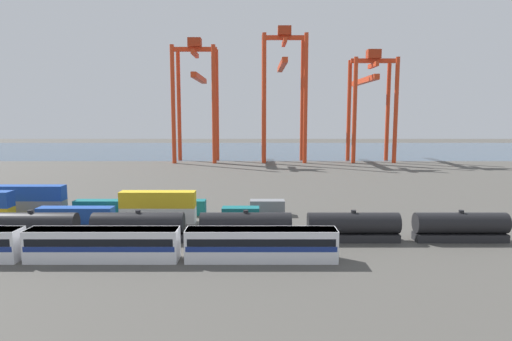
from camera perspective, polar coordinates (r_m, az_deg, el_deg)
The scene contains 16 objects.
ground_plane at distance 112.35m, azimuth -3.91°, elevation -1.63°, with size 420.00×420.00×0.00m, color #4C4944.
harbour_water at distance 219.56m, azimuth -2.07°, elevation 2.75°, with size 400.00×110.00×0.01m, color #384C60.
passenger_train at distance 55.72m, azimuth -19.64°, elevation -9.02°, with size 56.10×3.14×3.90m.
freight_tank_row at distance 60.55m, azimuth -1.49°, elevation -7.37°, with size 72.30×2.90×4.36m.
shipping_container_2 at distance 76.40m, azimuth -22.78°, elevation -5.44°, with size 12.10×2.44×2.60m, color #1C4299.
shipping_container_3 at distance 72.34m, azimuth -12.89°, elevation -5.74°, with size 12.10×2.44×2.60m, color silver.
shipping_container_4 at distance 71.80m, azimuth -12.94°, elevation -3.72°, with size 12.10×2.44×2.60m, color gold.
shipping_container_5 at distance 70.62m, azimuth -2.17°, elevation -5.88°, with size 6.04×2.44×2.60m, color #146066.
shipping_container_6 at distance 85.99m, azimuth -27.70°, elevation -4.34°, with size 12.10×2.44×2.60m, color slate.
shipping_container_7 at distance 85.54m, azimuth -27.80°, elevation -2.63°, with size 12.10×2.44×2.60m, color #1C4299.
shipping_container_8 at distance 80.53m, azimuth -18.87°, elevation -4.63°, with size 12.10×2.44×2.60m, color #146066.
shipping_container_9 at distance 77.22m, azimuth -9.03°, elevation -4.82°, with size 6.04×2.44×2.60m, color #146066.
shipping_container_10 at distance 76.32m, azimuth 1.36°, elevation -4.88°, with size 6.04×2.44×2.60m, color slate.
gantry_crane_west at distance 166.83m, azimuth -8.00°, elevation 10.64°, with size 16.23×34.95×45.33m.
gantry_crane_central at distance 166.01m, azimuth 3.51°, elevation 11.67°, with size 16.47×36.49×49.47m.
gantry_crane_east at distance 171.56m, azimuth 14.64°, elevation 9.82°, with size 16.52×37.80×41.22m.
Camera 1 is at (7.39, -70.75, 17.40)m, focal length 30.36 mm.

